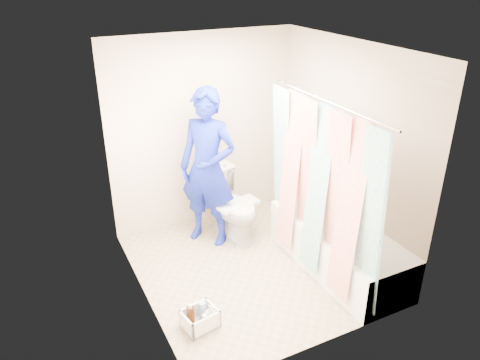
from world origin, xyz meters
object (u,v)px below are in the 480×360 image
bathtub (338,247)px  toilet (231,205)px  plumber (208,168)px  cleaning_caddy (201,319)px

bathtub → toilet: size_ratio=2.09×
toilet → plumber: 0.59m
bathtub → cleaning_caddy: bearing=-173.5°
plumber → cleaning_caddy: plumber is taller
cleaning_caddy → bathtub: bearing=-3.8°
bathtub → cleaning_caddy: (-1.71, -0.20, -0.18)m
toilet → cleaning_caddy: bearing=-135.6°
bathtub → toilet: bearing=123.7°
bathtub → plumber: (-1.03, 1.19, 0.68)m
bathtub → toilet: (-0.76, 1.13, 0.15)m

